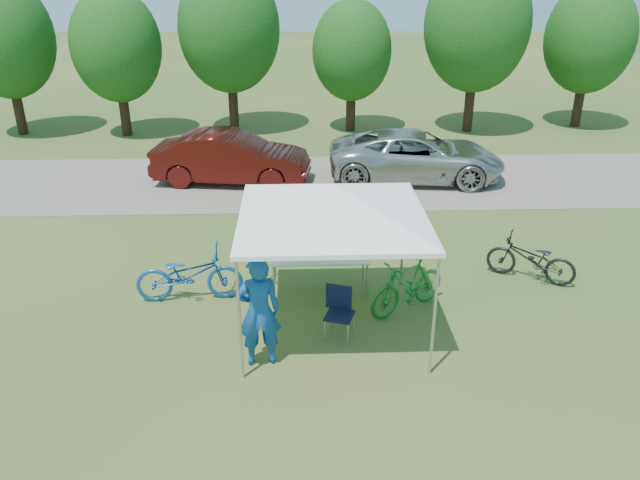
% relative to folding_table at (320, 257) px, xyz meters
% --- Properties ---
extents(ground, '(100.00, 100.00, 0.00)m').
position_rel_folding_table_xyz_m(ground, '(0.17, -1.31, -0.74)').
color(ground, '#2D5119').
rests_on(ground, ground).
extents(gravel_strip, '(24.00, 5.00, 0.02)m').
position_rel_folding_table_xyz_m(gravel_strip, '(0.17, 6.69, -0.73)').
color(gravel_strip, gray).
rests_on(gravel_strip, ground).
extents(canopy, '(4.53, 4.53, 3.00)m').
position_rel_folding_table_xyz_m(canopy, '(0.17, -1.31, 1.91)').
color(canopy, '#A5A5AA').
rests_on(canopy, ground).
extents(treeline, '(24.89, 4.28, 6.30)m').
position_rel_folding_table_xyz_m(treeline, '(-0.13, 12.74, 2.79)').
color(treeline, '#382314').
rests_on(treeline, ground).
extents(folding_table, '(1.91, 0.80, 0.78)m').
position_rel_folding_table_xyz_m(folding_table, '(0.00, 0.00, 0.00)').
color(folding_table, white).
rests_on(folding_table, ground).
extents(folding_chair, '(0.59, 0.61, 0.91)m').
position_rel_folding_table_xyz_m(folding_chair, '(0.28, -1.59, -0.20)').
color(folding_chair, black).
rests_on(folding_chair, ground).
extents(cooler, '(0.48, 0.33, 0.35)m').
position_rel_folding_table_xyz_m(cooler, '(-0.30, 0.00, 0.22)').
color(cooler, white).
rests_on(cooler, folding_table).
extents(ice_cream_cup, '(0.08, 0.08, 0.06)m').
position_rel_folding_table_xyz_m(ice_cream_cup, '(0.34, -0.05, 0.07)').
color(ice_cream_cup, gold).
rests_on(ice_cream_cup, folding_table).
extents(cyclist, '(0.77, 0.57, 1.94)m').
position_rel_folding_table_xyz_m(cyclist, '(-1.06, -2.40, 0.23)').
color(cyclist, '#114790').
rests_on(cyclist, ground).
extents(bike_blue, '(2.09, 0.86, 1.07)m').
position_rel_folding_table_xyz_m(bike_blue, '(-2.53, -0.24, -0.20)').
color(bike_blue, '#1351AB').
rests_on(bike_blue, ground).
extents(bike_green, '(1.77, 1.40, 1.07)m').
position_rel_folding_table_xyz_m(bike_green, '(1.62, -0.81, -0.21)').
color(bike_green, '#1A7626').
rests_on(bike_green, ground).
extents(bike_dark, '(1.88, 1.42, 0.95)m').
position_rel_folding_table_xyz_m(bike_dark, '(4.36, 0.31, -0.27)').
color(bike_dark, black).
rests_on(bike_dark, ground).
extents(minivan, '(5.40, 2.94, 1.44)m').
position_rel_folding_table_xyz_m(minivan, '(3.14, 6.83, -0.00)').
color(minivan, '#B7B6B2').
rests_on(minivan, gravel_strip).
extents(sedan, '(4.73, 2.17, 1.50)m').
position_rel_folding_table_xyz_m(sedan, '(-2.35, 6.71, 0.03)').
color(sedan, '#460F0B').
rests_on(sedan, gravel_strip).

